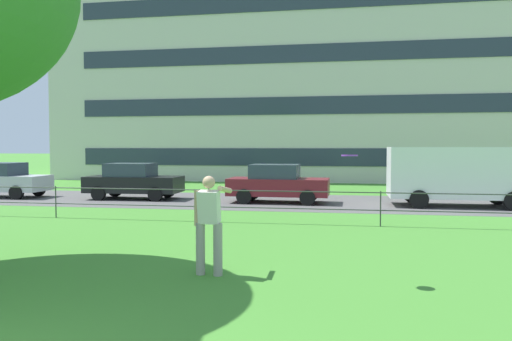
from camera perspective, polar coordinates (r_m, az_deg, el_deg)
street_strip at (r=20.39m, az=-1.24°, el=-3.55°), size 80.00×6.26×0.01m
park_fence at (r=14.78m, az=-5.52°, el=-3.34°), size 30.11×0.04×1.00m
person_thrower at (r=8.63m, az=-5.46°, el=-5.92°), size 0.55×0.76×1.74m
frisbee at (r=8.20m, az=10.82°, el=1.73°), size 0.31×0.31×0.03m
car_silver_far_right at (r=24.58m, az=-27.49°, el=-0.97°), size 4.04×1.89×1.54m
car_black_left at (r=21.73m, az=-14.07°, el=-1.19°), size 4.04×1.89×1.54m
car_maroon_center at (r=19.73m, az=2.53°, el=-1.50°), size 4.04×1.89×1.54m
panel_van_right at (r=19.91m, az=22.40°, el=-0.25°), size 5.02×2.14×2.24m
apartment_building_background at (r=37.10m, az=5.17°, el=12.03°), size 33.52×11.94×16.45m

